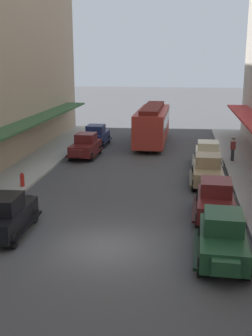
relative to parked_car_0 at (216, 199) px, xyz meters
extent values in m
plane|color=#424244|center=(-4.62, -3.93, -0.94)|extent=(200.00, 200.00, 0.00)
cube|color=#591919|center=(0.00, -0.03, -0.20)|extent=(1.85, 3.96, 0.80)
cube|color=#591919|center=(0.01, 0.22, 0.55)|extent=(1.51, 1.76, 0.70)
cube|color=#8C9EA8|center=(0.01, 0.22, 0.55)|extent=(1.43, 1.72, 0.42)
cube|color=#591919|center=(-0.09, -2.16, -0.15)|extent=(0.95, 0.40, 0.52)
cube|color=black|center=(0.95, -0.07, -0.52)|extent=(0.38, 3.52, 0.12)
cube|color=black|center=(-0.95, 0.00, -0.52)|extent=(0.38, 3.52, 0.12)
cylinder|color=black|center=(0.75, -1.43, -0.60)|extent=(0.25, 0.69, 0.68)
cylinder|color=black|center=(-0.86, -1.37, -0.60)|extent=(0.25, 0.69, 0.68)
cylinder|color=black|center=(0.86, 1.30, -0.60)|extent=(0.25, 0.69, 0.68)
cylinder|color=black|center=(-0.75, 1.36, -0.60)|extent=(0.25, 0.69, 0.68)
cube|color=#193D23|center=(-0.03, -4.43, -0.20)|extent=(1.85, 3.96, 0.80)
cube|color=#193D23|center=(-0.02, -4.18, 0.55)|extent=(1.50, 1.75, 0.70)
cube|color=#8C9EA8|center=(-0.02, -4.18, 0.55)|extent=(1.43, 1.72, 0.42)
cube|color=#193D23|center=(-0.11, -6.56, -0.15)|extent=(0.95, 0.40, 0.52)
cube|color=black|center=(0.92, -4.47, -0.52)|extent=(0.37, 3.52, 0.12)
cube|color=black|center=(-0.98, -4.40, -0.52)|extent=(0.37, 3.52, 0.12)
cylinder|color=black|center=(0.72, -5.83, -0.60)|extent=(0.25, 0.69, 0.68)
cylinder|color=black|center=(-0.89, -5.77, -0.60)|extent=(0.25, 0.69, 0.68)
cylinder|color=black|center=(0.83, -3.10, -0.60)|extent=(0.25, 0.69, 0.68)
cylinder|color=black|center=(-0.79, -3.04, -0.60)|extent=(0.25, 0.69, 0.68)
cube|color=#997F5B|center=(-0.10, 5.49, -0.20)|extent=(1.74, 3.92, 0.80)
cube|color=#997F5B|center=(-0.10, 5.74, 0.55)|extent=(1.46, 1.72, 0.70)
cube|color=#8C9EA8|center=(-0.10, 5.74, 0.55)|extent=(1.39, 1.68, 0.42)
cube|color=#997F5B|center=(-0.13, 3.36, -0.15)|extent=(0.94, 0.37, 0.52)
cube|color=#4C3F2D|center=(0.85, 5.48, -0.52)|extent=(0.28, 3.51, 0.12)
cube|color=#4C3F2D|center=(-1.05, 5.50, -0.52)|extent=(0.28, 3.51, 0.12)
cylinder|color=black|center=(0.69, 4.12, -0.60)|extent=(0.23, 0.68, 0.68)
cylinder|color=black|center=(-0.93, 4.14, -0.60)|extent=(0.23, 0.68, 0.68)
cylinder|color=black|center=(0.72, 6.85, -0.60)|extent=(0.23, 0.68, 0.68)
cylinder|color=black|center=(-0.90, 6.87, -0.60)|extent=(0.23, 0.68, 0.68)
cube|color=black|center=(-9.18, -3.19, -0.20)|extent=(1.85, 3.96, 0.80)
cube|color=black|center=(-9.17, -3.44, 0.55)|extent=(1.50, 1.75, 0.70)
cube|color=#8C9EA8|center=(-9.17, -3.44, 0.55)|extent=(1.43, 1.72, 0.42)
cube|color=black|center=(-9.26, -1.06, -0.15)|extent=(0.95, 0.40, 0.52)
cube|color=black|center=(-8.23, -3.15, -0.52)|extent=(0.37, 3.52, 0.12)
cylinder|color=black|center=(-10.04, -1.85, -0.60)|extent=(0.25, 0.69, 0.68)
cylinder|color=black|center=(-8.43, -1.79, -0.60)|extent=(0.25, 0.69, 0.68)
cylinder|color=black|center=(-8.32, -4.52, -0.60)|extent=(0.25, 0.69, 0.68)
cube|color=#19234C|center=(-9.25, 16.53, -0.20)|extent=(1.77, 3.93, 0.80)
cube|color=#19234C|center=(-9.26, 16.28, 0.55)|extent=(1.47, 1.72, 0.70)
cube|color=#8C9EA8|center=(-9.26, 16.28, 0.55)|extent=(1.40, 1.69, 0.42)
cube|color=#19234C|center=(-9.21, 18.66, -0.15)|extent=(0.94, 0.38, 0.52)
cube|color=black|center=(-10.20, 16.55, -0.52)|extent=(0.30, 3.51, 0.12)
cube|color=black|center=(-8.30, 16.52, -0.52)|extent=(0.30, 3.51, 0.12)
cylinder|color=black|center=(-10.03, 17.91, -0.60)|extent=(0.23, 0.68, 0.68)
cylinder|color=black|center=(-8.42, 17.89, -0.60)|extent=(0.23, 0.68, 0.68)
cylinder|color=black|center=(-10.08, 15.18, -0.60)|extent=(0.23, 0.68, 0.68)
cylinder|color=black|center=(-8.47, 15.16, -0.60)|extent=(0.23, 0.68, 0.68)
cube|color=beige|center=(0.13, 10.22, -0.20)|extent=(1.84, 3.96, 0.80)
cube|color=beige|center=(0.12, 9.97, 0.55)|extent=(1.50, 1.75, 0.70)
cube|color=#8C9EA8|center=(0.12, 9.97, 0.55)|extent=(1.43, 1.71, 0.42)
cube|color=beige|center=(0.20, 12.35, -0.15)|extent=(0.95, 0.39, 0.52)
cube|color=#6D6856|center=(-0.82, 10.25, -0.52)|extent=(0.36, 3.52, 0.12)
cube|color=#6D6856|center=(1.08, 10.19, -0.52)|extent=(0.36, 3.52, 0.12)
cylinder|color=black|center=(-0.63, 11.61, -0.60)|extent=(0.24, 0.69, 0.68)
cylinder|color=black|center=(0.98, 11.56, -0.60)|extent=(0.24, 0.69, 0.68)
cylinder|color=black|center=(-0.73, 8.88, -0.60)|extent=(0.24, 0.69, 0.68)
cylinder|color=black|center=(0.89, 8.83, -0.60)|extent=(0.24, 0.69, 0.68)
cube|color=#591919|center=(-9.16, 11.84, -0.20)|extent=(1.82, 3.95, 0.80)
cube|color=#591919|center=(-9.15, 12.09, 0.55)|extent=(1.49, 1.74, 0.70)
cube|color=#8C9EA8|center=(-9.15, 12.09, 0.55)|extent=(1.42, 1.71, 0.42)
cube|color=#591919|center=(-9.22, 9.71, -0.15)|extent=(0.95, 0.39, 0.52)
cube|color=black|center=(-8.21, 11.81, -0.52)|extent=(0.35, 3.52, 0.12)
cube|color=black|center=(-10.11, 11.87, -0.52)|extent=(0.35, 3.52, 0.12)
cylinder|color=black|center=(-8.39, 10.45, -0.60)|extent=(0.24, 0.69, 0.68)
cylinder|color=black|center=(-10.00, 10.50, -0.60)|extent=(0.24, 0.69, 0.68)
cylinder|color=black|center=(-8.31, 13.18, -0.60)|extent=(0.24, 0.69, 0.68)
cylinder|color=black|center=(-9.92, 13.23, -0.60)|extent=(0.24, 0.69, 0.68)
cube|color=#A52D23|center=(-4.38, 17.68, 0.81)|extent=(2.60, 9.63, 2.70)
cube|color=#5B1913|center=(-4.38, 17.68, 2.34)|extent=(1.59, 8.66, 0.36)
cube|color=#8C9EA8|center=(-4.38, 17.68, 1.28)|extent=(2.62, 8.86, 0.95)
cube|color=black|center=(-4.42, 14.80, -0.74)|extent=(2.01, 1.22, 0.40)
cube|color=black|center=(-4.35, 20.56, -0.74)|extent=(2.01, 1.22, 0.40)
cylinder|color=#B21E19|center=(-10.97, 3.27, -0.44)|extent=(0.24, 0.24, 0.70)
sphere|color=#B21E19|center=(-10.97, 3.27, -0.07)|extent=(0.20, 0.20, 0.20)
cylinder|color=#2D2D33|center=(2.02, 11.57, -0.37)|extent=(0.24, 0.24, 0.85)
cube|color=maroon|center=(2.02, 11.57, 0.34)|extent=(0.36, 0.22, 0.56)
sphere|color=beige|center=(2.02, 11.57, 0.74)|extent=(0.22, 0.22, 0.22)
cylinder|color=black|center=(2.02, 11.57, 0.86)|extent=(0.28, 0.28, 0.04)
camera|label=1|loc=(-1.65, -19.45, 6.52)|focal=44.92mm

